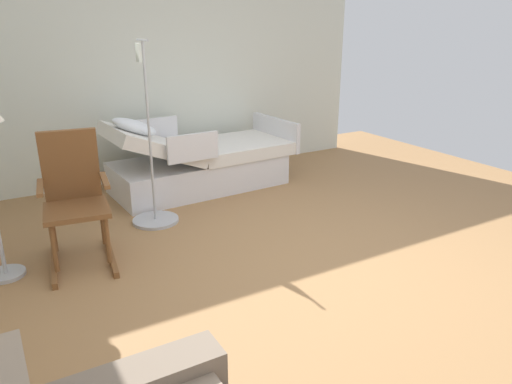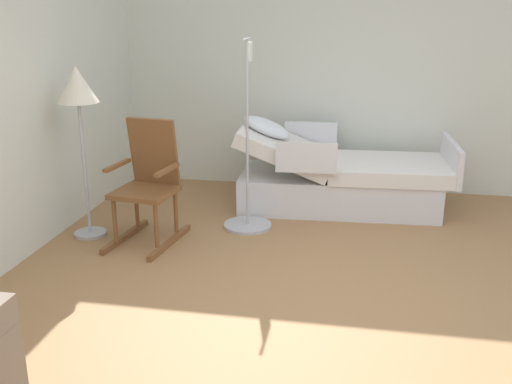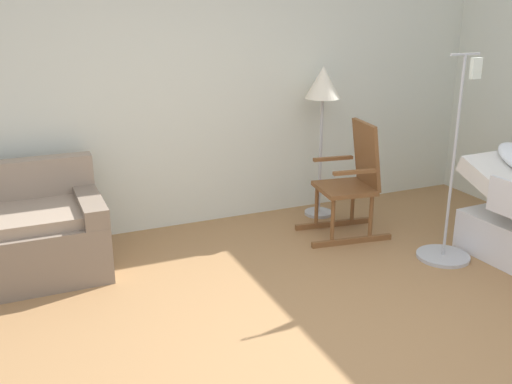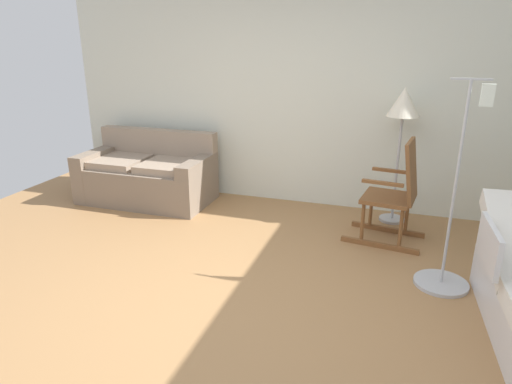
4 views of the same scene
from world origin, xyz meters
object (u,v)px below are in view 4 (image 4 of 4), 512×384
couch (148,177)px  rocking_chair (396,194)px  floor_lamp (403,112)px  iv_pole (446,258)px

couch → rocking_chair: (2.99, -0.32, 0.20)m
rocking_chair → floor_lamp: 0.92m
rocking_chair → floor_lamp: floor_lamp is taller
rocking_chair → iv_pole: bearing=-60.1°
couch → floor_lamp: 3.12m
couch → iv_pole: (3.43, -1.09, -0.06)m
rocking_chair → iv_pole: 0.93m
couch → iv_pole: size_ratio=0.95×
couch → floor_lamp: bearing=4.8°
floor_lamp → rocking_chair: bearing=-88.6°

